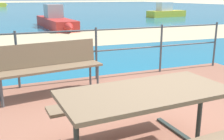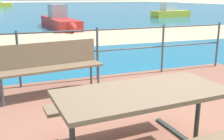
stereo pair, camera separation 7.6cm
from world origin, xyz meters
name	(u,v)px [view 2 (the right image)]	position (x,y,z in m)	size (l,w,h in m)	color
ground_plane	(158,137)	(0.00, 0.00, 0.00)	(240.00, 240.00, 0.00)	beige
patio_paving	(158,135)	(0.00, 0.00, 0.03)	(6.40, 5.20, 0.06)	#935B47
sea_water	(19,9)	(0.00, 40.00, 0.01)	(90.00, 90.00, 0.01)	#196B8E
beach_strip	(51,39)	(0.00, 8.59, 0.01)	(54.00, 4.58, 0.01)	tan
picnic_table	(142,109)	(-0.48, -0.47, 0.64)	(1.68, 1.55, 0.76)	#7A6047
park_bench	(49,63)	(-1.01, 1.90, 0.60)	(1.80, 0.66, 0.86)	#7A6047
railing_fence	(97,47)	(0.00, 2.41, 0.72)	(5.94, 0.04, 1.03)	#4C5156
boat_near	(171,12)	(11.37, 17.48, 0.41)	(4.05, 1.62, 1.22)	yellow
boat_mid	(59,21)	(1.07, 12.61, 0.39)	(1.43, 5.61, 1.25)	red
boat_far	(0,4)	(-2.59, 46.90, 0.49)	(4.00, 2.32, 1.50)	yellow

